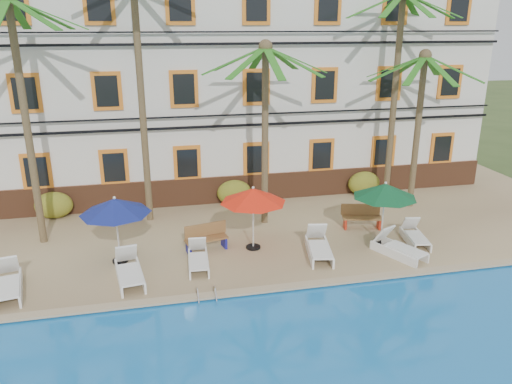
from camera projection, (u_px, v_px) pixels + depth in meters
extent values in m
plane|color=#384C23|center=(257.00, 283.00, 15.72)|extent=(100.00, 100.00, 0.00)
cube|color=tan|center=(231.00, 221.00, 20.30)|extent=(30.00, 12.00, 0.25)
cube|color=tan|center=(264.00, 289.00, 14.80)|extent=(30.00, 0.35, 0.06)
cube|color=silver|center=(211.00, 80.00, 23.28)|extent=(25.00, 6.00, 10.00)
cube|color=brown|center=(223.00, 190.00, 21.86)|extent=(25.00, 0.12, 1.20)
cube|color=orange|center=(37.00, 172.00, 19.92)|extent=(1.15, 0.10, 1.50)
cube|color=black|center=(36.00, 172.00, 19.87)|extent=(0.85, 0.04, 1.20)
cube|color=orange|center=(114.00, 167.00, 20.53)|extent=(1.15, 0.10, 1.50)
cube|color=black|center=(114.00, 167.00, 20.49)|extent=(0.85, 0.04, 1.20)
cube|color=orange|center=(187.00, 163.00, 21.15)|extent=(1.15, 0.10, 1.50)
cube|color=black|center=(187.00, 163.00, 21.10)|extent=(0.85, 0.04, 1.20)
cube|color=orange|center=(256.00, 159.00, 21.76)|extent=(1.15, 0.10, 1.50)
cube|color=black|center=(256.00, 159.00, 21.71)|extent=(0.85, 0.04, 1.20)
cube|color=orange|center=(321.00, 155.00, 22.37)|extent=(1.15, 0.10, 1.50)
cube|color=black|center=(322.00, 156.00, 22.33)|extent=(0.85, 0.04, 1.20)
cube|color=orange|center=(383.00, 152.00, 22.99)|extent=(1.15, 0.10, 1.50)
cube|color=black|center=(384.00, 152.00, 22.94)|extent=(0.85, 0.04, 1.20)
cube|color=orange|center=(442.00, 148.00, 23.60)|extent=(1.15, 0.10, 1.50)
cube|color=black|center=(442.00, 149.00, 23.55)|extent=(0.85, 0.04, 1.20)
cube|color=orange|center=(25.00, 93.00, 18.92)|extent=(1.15, 0.10, 1.50)
cube|color=black|center=(25.00, 93.00, 18.88)|extent=(0.85, 0.04, 1.20)
cube|color=orange|center=(107.00, 91.00, 19.54)|extent=(1.15, 0.10, 1.50)
cube|color=black|center=(107.00, 91.00, 19.49)|extent=(0.85, 0.04, 1.20)
cube|color=orange|center=(184.00, 89.00, 20.15)|extent=(1.15, 0.10, 1.50)
cube|color=black|center=(184.00, 89.00, 20.11)|extent=(0.85, 0.04, 1.20)
cube|color=orange|center=(256.00, 87.00, 20.77)|extent=(1.15, 0.10, 1.50)
cube|color=black|center=(256.00, 87.00, 20.72)|extent=(0.85, 0.04, 1.20)
cube|color=orange|center=(324.00, 85.00, 21.38)|extent=(1.15, 0.10, 1.50)
cube|color=black|center=(325.00, 85.00, 21.33)|extent=(0.85, 0.04, 1.20)
cube|color=orange|center=(389.00, 83.00, 21.99)|extent=(1.15, 0.10, 1.50)
cube|color=black|center=(389.00, 84.00, 21.95)|extent=(0.85, 0.04, 1.20)
cube|color=orange|center=(450.00, 82.00, 22.61)|extent=(1.15, 0.10, 1.50)
cube|color=black|center=(450.00, 82.00, 22.56)|extent=(0.85, 0.04, 1.20)
cube|color=orange|center=(12.00, 3.00, 17.90)|extent=(1.15, 0.10, 1.50)
cube|color=black|center=(12.00, 3.00, 17.85)|extent=(0.85, 0.04, 1.20)
cube|color=orange|center=(99.00, 4.00, 18.51)|extent=(1.15, 0.10, 1.50)
cube|color=black|center=(99.00, 4.00, 18.46)|extent=(0.85, 0.04, 1.20)
cube|color=orange|center=(180.00, 5.00, 19.12)|extent=(1.15, 0.10, 1.50)
cube|color=black|center=(180.00, 5.00, 19.08)|extent=(0.85, 0.04, 1.20)
cube|color=orange|center=(256.00, 5.00, 19.74)|extent=(1.15, 0.10, 1.50)
cube|color=black|center=(257.00, 5.00, 19.69)|extent=(0.85, 0.04, 1.20)
cube|color=orange|center=(328.00, 6.00, 20.35)|extent=(1.15, 0.10, 1.50)
cube|color=black|center=(328.00, 6.00, 20.30)|extent=(0.85, 0.04, 1.20)
cube|color=orange|center=(395.00, 6.00, 20.96)|extent=(1.15, 0.10, 1.50)
cube|color=black|center=(396.00, 6.00, 20.92)|extent=(0.85, 0.04, 1.20)
cube|color=orange|center=(459.00, 7.00, 21.58)|extent=(1.15, 0.10, 1.50)
cube|color=black|center=(460.00, 7.00, 21.53)|extent=(0.85, 0.04, 1.20)
cube|color=black|center=(222.00, 126.00, 20.82)|extent=(25.00, 0.08, 0.10)
cube|color=black|center=(222.00, 115.00, 20.67)|extent=(25.00, 0.08, 0.06)
cube|color=black|center=(220.00, 44.00, 19.76)|extent=(25.00, 0.08, 0.10)
cube|color=black|center=(220.00, 32.00, 19.61)|extent=(25.00, 0.08, 0.06)
cylinder|color=brown|center=(27.00, 129.00, 16.79)|extent=(0.26, 0.26, 8.27)
cube|color=#236D1A|center=(18.00, 14.00, 16.68)|extent=(0.28, 2.32, 0.98)
cube|color=#236D1A|center=(0.00, 13.00, 14.54)|extent=(0.28, 2.32, 0.98)
cube|color=#236D1A|center=(33.00, 14.00, 15.02)|extent=(1.84, 1.84, 0.98)
cube|color=#236D1A|center=(49.00, 14.00, 15.85)|extent=(2.32, 0.28, 0.98)
cube|color=#236D1A|center=(42.00, 14.00, 16.54)|extent=(1.84, 1.84, 0.98)
cylinder|color=brown|center=(142.00, 101.00, 18.64)|extent=(0.26, 0.26, 9.51)
cylinder|color=brown|center=(265.00, 139.00, 18.80)|extent=(0.26, 0.26, 6.74)
sphere|color=brown|center=(266.00, 46.00, 17.72)|extent=(0.50, 0.50, 0.50)
cube|color=#236D1A|center=(258.00, 58.00, 18.94)|extent=(0.28, 2.32, 0.98)
cube|color=#236D1A|center=(239.00, 59.00, 18.46)|extent=(1.84, 1.84, 0.98)
cube|color=#236D1A|center=(234.00, 61.00, 17.64)|extent=(2.32, 0.28, 0.98)
cube|color=#236D1A|center=(248.00, 62.00, 16.95)|extent=(1.84, 1.84, 0.98)
cube|color=#236D1A|center=(273.00, 63.00, 16.80)|extent=(0.28, 2.32, 0.98)
cube|color=#236D1A|center=(294.00, 61.00, 17.28)|extent=(1.84, 1.84, 0.98)
cube|color=#236D1A|center=(296.00, 60.00, 18.11)|extent=(2.32, 0.28, 0.98)
cube|color=#236D1A|center=(281.00, 58.00, 18.80)|extent=(1.84, 1.84, 0.98)
cylinder|color=brown|center=(394.00, 103.00, 20.92)|extent=(0.26, 0.26, 8.66)
cube|color=#236D1A|center=(389.00, 6.00, 20.75)|extent=(0.28, 2.32, 0.98)
cube|color=#236D1A|center=(374.00, 6.00, 20.27)|extent=(1.84, 1.84, 0.98)
cube|color=#236D1A|center=(375.00, 5.00, 19.44)|extent=(2.32, 0.28, 0.98)
cube|color=#236D1A|center=(393.00, 5.00, 18.76)|extent=(1.84, 1.84, 0.98)
cube|color=#236D1A|center=(418.00, 4.00, 18.61)|extent=(0.28, 2.32, 0.98)
cube|color=#236D1A|center=(432.00, 5.00, 19.09)|extent=(1.84, 1.84, 0.98)
cube|color=#236D1A|center=(429.00, 6.00, 19.92)|extent=(2.32, 0.28, 0.98)
cube|color=#236D1A|center=(411.00, 6.00, 20.60)|extent=(1.84, 1.84, 0.98)
cylinder|color=brown|center=(417.00, 134.00, 20.68)|extent=(0.26, 0.26, 6.32)
sphere|color=brown|center=(425.00, 55.00, 19.66)|extent=(0.50, 0.50, 0.50)
cube|color=#236D1A|center=(409.00, 65.00, 20.88)|extent=(0.28, 2.32, 0.98)
cube|color=#236D1A|center=(395.00, 66.00, 20.40)|extent=(1.84, 1.84, 0.98)
cube|color=#236D1A|center=(397.00, 68.00, 19.58)|extent=(2.32, 0.28, 0.98)
cube|color=#236D1A|center=(416.00, 70.00, 18.89)|extent=(1.84, 1.84, 0.98)
cube|color=#236D1A|center=(440.00, 70.00, 18.74)|extent=(0.28, 2.32, 0.98)
cube|color=#236D1A|center=(454.00, 69.00, 19.22)|extent=(1.84, 1.84, 0.98)
cube|color=#236D1A|center=(450.00, 67.00, 20.05)|extent=(2.32, 0.28, 0.98)
cube|color=#236D1A|center=(431.00, 66.00, 20.74)|extent=(1.84, 1.84, 0.98)
ellipsoid|color=#315A19|center=(54.00, 205.00, 20.14)|extent=(1.50, 0.90, 1.10)
ellipsoid|color=#315A19|center=(234.00, 192.00, 21.65)|extent=(1.50, 0.90, 1.10)
ellipsoid|color=#315A19|center=(364.00, 183.00, 22.89)|extent=(1.50, 0.90, 1.10)
cylinder|color=black|center=(120.00, 261.00, 16.58)|extent=(0.51, 0.51, 0.07)
cylinder|color=silver|center=(117.00, 231.00, 16.24)|extent=(0.06, 0.06, 2.20)
cone|color=navy|center=(115.00, 206.00, 15.96)|extent=(2.29, 2.29, 0.50)
sphere|color=silver|center=(114.00, 198.00, 15.87)|extent=(0.10, 0.10, 0.10)
cylinder|color=black|center=(253.00, 247.00, 17.58)|extent=(0.51, 0.51, 0.07)
cylinder|color=silver|center=(253.00, 219.00, 17.23)|extent=(0.06, 0.06, 2.20)
cone|color=red|center=(253.00, 195.00, 16.96)|extent=(2.29, 2.29, 0.50)
sphere|color=silver|center=(253.00, 188.00, 16.87)|extent=(0.10, 0.10, 0.10)
cylinder|color=black|center=(381.00, 241.00, 18.10)|extent=(0.51, 0.51, 0.07)
cylinder|color=silver|center=(383.00, 213.00, 17.76)|extent=(0.06, 0.06, 2.19)
cone|color=#0D4A27|center=(385.00, 190.00, 17.49)|extent=(2.28, 2.28, 0.50)
sphere|color=silver|center=(386.00, 183.00, 17.40)|extent=(0.10, 0.10, 0.10)
cube|color=white|center=(7.00, 287.00, 14.26)|extent=(0.93, 1.54, 0.07)
cube|color=white|center=(7.00, 265.00, 15.04)|extent=(0.75, 0.65, 0.72)
cube|color=white|center=(20.00, 286.00, 14.69)|extent=(0.46, 2.02, 0.33)
cube|color=white|center=(130.00, 274.00, 15.01)|extent=(0.85, 1.51, 0.07)
cube|color=white|center=(126.00, 253.00, 15.81)|extent=(0.72, 0.61, 0.71)
cube|color=white|center=(119.00, 277.00, 15.21)|extent=(0.34, 2.03, 0.33)
cube|color=white|center=(141.00, 274.00, 15.43)|extent=(0.34, 2.03, 0.33)
cube|color=white|center=(199.00, 261.00, 15.93)|extent=(0.66, 1.29, 0.06)
cube|color=white|center=(197.00, 244.00, 16.67)|extent=(0.61, 0.50, 0.63)
cube|color=white|center=(189.00, 263.00, 16.16)|extent=(0.18, 1.78, 0.29)
cube|color=white|center=(207.00, 262.00, 16.24)|extent=(0.18, 1.78, 0.29)
cube|color=white|center=(320.00, 250.00, 16.64)|extent=(0.93, 1.54, 0.07)
cube|color=white|center=(316.00, 231.00, 17.50)|extent=(0.75, 0.65, 0.72)
cube|color=white|center=(309.00, 251.00, 16.96)|extent=(0.46, 2.02, 0.33)
cube|color=white|center=(329.00, 251.00, 16.97)|extent=(0.46, 2.02, 0.33)
cube|color=white|center=(406.00, 249.00, 16.70)|extent=(1.14, 1.49, 0.06)
cube|color=white|center=(384.00, 234.00, 17.33)|extent=(0.78, 0.72, 0.68)
cube|color=white|center=(393.00, 254.00, 16.77)|extent=(0.88, 1.77, 0.31)
cube|color=white|center=(404.00, 249.00, 17.14)|extent=(0.88, 1.77, 0.31)
cube|color=white|center=(417.00, 238.00, 17.70)|extent=(0.77, 1.30, 0.06)
cube|color=white|center=(410.00, 223.00, 18.43)|extent=(0.63, 0.54, 0.61)
cube|color=white|center=(407.00, 239.00, 17.96)|extent=(0.37, 1.72, 0.28)
cube|color=white|center=(423.00, 239.00, 17.98)|extent=(0.37, 1.72, 0.28)
cube|color=olive|center=(206.00, 239.00, 17.28)|extent=(1.56, 0.75, 0.06)
cube|color=olive|center=(204.00, 230.00, 17.38)|extent=(1.48, 0.37, 0.45)
cube|color=navy|center=(189.00, 248.00, 17.10)|extent=(0.17, 0.46, 0.40)
cube|color=navy|center=(224.00, 242.00, 17.60)|extent=(0.17, 0.46, 0.40)
cube|color=olive|center=(362.00, 218.00, 19.16)|extent=(1.56, 0.80, 0.06)
cube|color=olive|center=(362.00, 209.00, 19.28)|extent=(1.47, 0.42, 0.45)
cube|color=#B42714|center=(345.00, 223.00, 19.25)|extent=(0.19, 0.46, 0.40)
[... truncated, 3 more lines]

